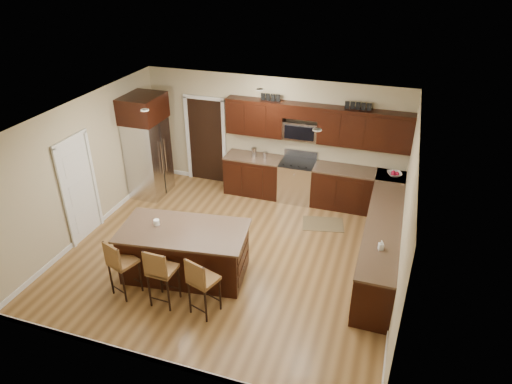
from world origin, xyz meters
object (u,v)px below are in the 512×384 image
(stool_left, at_px, (120,263))
(refrigerator, at_px, (147,145))
(range, at_px, (297,180))
(stool_mid, at_px, (160,271))
(stool_right, at_px, (201,281))
(island, at_px, (185,253))

(stool_left, bearing_deg, refrigerator, 131.57)
(range, relative_size, stool_mid, 1.03)
(range, height_order, stool_right, range)
(stool_mid, bearing_deg, refrigerator, 124.08)
(range, distance_m, stool_left, 4.53)
(stool_left, distance_m, stool_mid, 0.74)
(stool_left, relative_size, stool_right, 1.00)
(stool_right, distance_m, refrigerator, 4.36)
(stool_mid, bearing_deg, range, 75.36)
(island, height_order, stool_mid, stool_mid)
(stool_left, bearing_deg, range, 83.87)
(island, xyz_separation_m, stool_right, (0.69, -0.84, 0.23))
(refrigerator, bearing_deg, stool_right, -50.00)
(island, xyz_separation_m, refrigerator, (-2.08, 2.47, 0.78))
(stool_mid, height_order, refrigerator, refrigerator)
(range, relative_size, stool_right, 1.05)
(island, height_order, stool_left, stool_left)
(island, bearing_deg, stool_left, -139.28)
(range, height_order, island, range)
(range, distance_m, island, 3.46)
(range, bearing_deg, stool_left, -115.59)
(island, height_order, refrigerator, refrigerator)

